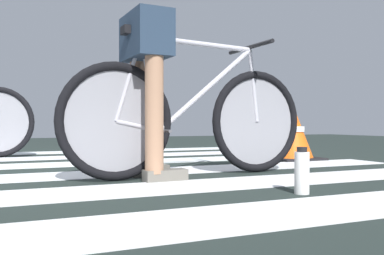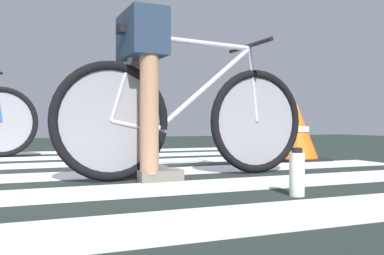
# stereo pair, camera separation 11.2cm
# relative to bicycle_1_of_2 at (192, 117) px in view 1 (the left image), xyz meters

# --- Properties ---
(ground) EXTENTS (18.00, 14.00, 0.02)m
(ground) POSITION_rel_bicycle_1_of_2_xyz_m (-0.86, 0.93, -0.40)
(ground) COLOR #212B27
(crosswalk_markings) EXTENTS (5.47, 4.24, 0.00)m
(crosswalk_markings) POSITION_rel_bicycle_1_of_2_xyz_m (-0.87, 0.73, -0.38)
(crosswalk_markings) COLOR silver
(crosswalk_markings) RESTS_ON ground
(bicycle_1_of_2) EXTENTS (1.74, 0.52, 0.93)m
(bicycle_1_of_2) POSITION_rel_bicycle_1_of_2_xyz_m (0.00, 0.00, 0.00)
(bicycle_1_of_2) COLOR black
(bicycle_1_of_2) RESTS_ON ground
(cyclist_1_of_2) EXTENTS (0.33, 0.42, 1.02)m
(cyclist_1_of_2) POSITION_rel_bicycle_1_of_2_xyz_m (-0.31, -0.02, 0.28)
(cyclist_1_of_2) COLOR #A87A5B
(cyclist_1_of_2) RESTS_ON ground
(water_bottle) EXTENTS (0.07, 0.07, 0.23)m
(water_bottle) POSITION_rel_bicycle_1_of_2_xyz_m (0.23, -0.84, -0.28)
(water_bottle) COLOR white
(water_bottle) RESTS_ON ground
(traffic_cone) EXTENTS (0.46, 0.46, 0.53)m
(traffic_cone) POSITION_rel_bicycle_1_of_2_xyz_m (1.37, 0.76, -0.13)
(traffic_cone) COLOR black
(traffic_cone) RESTS_ON ground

